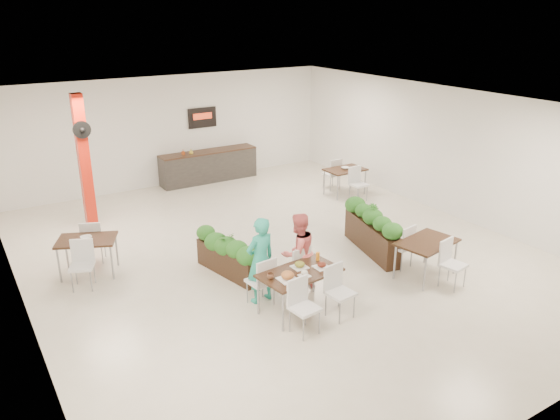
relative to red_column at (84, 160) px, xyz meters
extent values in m
plane|color=beige|center=(3.00, -3.79, -1.64)|extent=(12.00, 12.00, 0.00)
cube|color=white|center=(3.00, 2.21, -0.04)|extent=(10.00, 0.10, 3.20)
cube|color=white|center=(3.00, -9.79, -0.04)|extent=(10.00, 0.10, 3.20)
cube|color=white|center=(-2.00, -3.79, -0.04)|extent=(0.10, 12.00, 3.20)
cube|color=white|center=(8.00, -3.79, -0.04)|extent=(0.10, 12.00, 3.20)
cube|color=white|center=(3.00, -3.79, 1.56)|extent=(10.00, 12.00, 0.04)
cube|color=red|center=(0.00, 0.01, -0.04)|extent=(0.25, 0.25, 3.20)
cylinder|color=black|center=(0.00, -0.17, 0.76)|extent=(0.40, 0.06, 0.40)
sphere|color=black|center=(0.00, -0.21, 0.76)|extent=(0.12, 0.12, 0.12)
cube|color=#282623|center=(4.00, 1.86, -1.19)|extent=(3.00, 0.60, 0.90)
cube|color=black|center=(4.00, 1.86, -0.72)|extent=(3.00, 0.62, 0.04)
cube|color=black|center=(4.00, 2.17, 0.26)|extent=(0.90, 0.04, 0.60)
cube|color=red|center=(4.00, 2.14, 0.31)|extent=(0.60, 0.02, 0.18)
imported|color=#9E431A|center=(3.20, 1.86, -0.61)|extent=(0.09, 0.09, 0.19)
imported|color=gold|center=(3.45, 1.86, -0.62)|extent=(0.13, 0.13, 0.17)
cube|color=black|center=(2.07, -5.97, -0.91)|extent=(1.48, 0.95, 0.04)
cylinder|color=gray|center=(1.47, -6.38, -1.29)|extent=(0.04, 0.04, 0.71)
cylinder|color=gray|center=(2.75, -6.23, -1.29)|extent=(0.04, 0.04, 0.71)
cylinder|color=gray|center=(1.40, -5.70, -1.29)|extent=(0.04, 0.04, 0.71)
cylinder|color=gray|center=(2.67, -5.56, -1.29)|extent=(0.04, 0.04, 0.71)
cube|color=white|center=(1.61, -5.42, -1.19)|extent=(0.46, 0.46, 0.05)
cube|color=white|center=(1.63, -5.60, -0.94)|extent=(0.42, 0.09, 0.45)
cylinder|color=gray|center=(1.76, -5.23, -1.43)|extent=(0.02, 0.02, 0.43)
cylinder|color=gray|center=(1.42, -5.27, -1.43)|extent=(0.02, 0.02, 0.43)
cylinder|color=gray|center=(1.80, -5.57, -1.43)|extent=(0.02, 0.02, 0.43)
cylinder|color=gray|center=(1.46, -5.60, -1.43)|extent=(0.02, 0.02, 0.43)
cube|color=white|center=(2.40, -5.33, -1.19)|extent=(0.46, 0.46, 0.05)
cube|color=white|center=(2.42, -5.51, -0.94)|extent=(0.42, 0.09, 0.45)
cylinder|color=gray|center=(2.55, -5.14, -1.43)|extent=(0.02, 0.02, 0.43)
cylinder|color=gray|center=(2.21, -5.18, -1.43)|extent=(0.02, 0.02, 0.43)
cylinder|color=gray|center=(2.59, -5.48, -1.43)|extent=(0.02, 0.02, 0.43)
cylinder|color=gray|center=(2.25, -5.51, -1.43)|extent=(0.02, 0.02, 0.43)
cube|color=white|center=(1.74, -6.61, -1.19)|extent=(0.46, 0.46, 0.05)
cube|color=white|center=(1.72, -6.42, -0.94)|extent=(0.42, 0.09, 0.45)
cylinder|color=gray|center=(1.59, -6.80, -1.43)|extent=(0.02, 0.02, 0.43)
cylinder|color=gray|center=(1.93, -6.76, -1.43)|extent=(0.02, 0.02, 0.43)
cylinder|color=gray|center=(1.55, -6.46, -1.43)|extent=(0.02, 0.02, 0.43)
cylinder|color=gray|center=(1.89, -6.42, -1.43)|extent=(0.02, 0.02, 0.43)
cube|color=white|center=(2.54, -6.52, -1.19)|extent=(0.46, 0.46, 0.05)
cube|color=white|center=(2.52, -6.33, -0.94)|extent=(0.42, 0.09, 0.45)
cylinder|color=gray|center=(2.39, -6.71, -1.43)|extent=(0.02, 0.02, 0.43)
cylinder|color=gray|center=(2.73, -6.67, -1.43)|extent=(0.02, 0.02, 0.43)
cylinder|color=gray|center=(2.35, -6.37, -1.43)|extent=(0.02, 0.02, 0.43)
cylinder|color=gray|center=(2.69, -6.33, -1.43)|extent=(0.02, 0.02, 0.43)
cube|color=white|center=(1.74, -6.11, -0.89)|extent=(0.33, 0.33, 0.01)
ellipsoid|color=#9C5527|center=(1.74, -6.11, -0.81)|extent=(0.22, 0.22, 0.13)
cube|color=white|center=(2.16, -5.84, -0.89)|extent=(0.29, 0.29, 0.01)
ellipsoid|color=#C48322|center=(2.16, -5.84, -0.82)|extent=(0.18, 0.18, 0.11)
cube|color=white|center=(2.48, -6.04, -0.89)|extent=(0.29, 0.29, 0.01)
ellipsoid|color=#4A1E0E|center=(2.48, -6.04, -0.83)|extent=(0.16, 0.16, 0.10)
cube|color=white|center=(2.04, -6.15, -0.89)|extent=(0.20, 0.20, 0.01)
ellipsoid|color=white|center=(2.04, -6.15, -0.84)|extent=(0.12, 0.12, 0.07)
cylinder|color=orange|center=(2.60, -5.76, -0.82)|extent=(0.07, 0.07, 0.15)
imported|color=brown|center=(1.51, -5.93, -0.84)|extent=(0.12, 0.12, 0.10)
imported|color=teal|center=(1.67, -5.32, -0.84)|extent=(0.63, 0.45, 1.61)
imported|color=#FA706F|center=(2.47, -5.32, -0.88)|extent=(0.80, 0.66, 1.52)
cube|color=black|center=(1.62, -4.06, -1.37)|extent=(0.59, 1.66, 0.55)
ellipsoid|color=#21601B|center=(1.75, -4.72, -0.98)|extent=(0.40, 0.40, 0.32)
ellipsoid|color=#21601B|center=(1.69, -4.39, -0.98)|extent=(0.40, 0.40, 0.32)
ellipsoid|color=#21601B|center=(1.62, -4.06, -0.98)|extent=(0.40, 0.40, 0.32)
ellipsoid|color=#21601B|center=(1.56, -3.74, -0.98)|extent=(0.40, 0.40, 0.32)
ellipsoid|color=#21601B|center=(1.49, -3.41, -0.98)|extent=(0.40, 0.40, 0.32)
imported|color=#21601B|center=(1.62, -4.06, -0.92)|extent=(0.32, 0.28, 0.36)
cube|color=black|center=(4.76, -4.75, -1.31)|extent=(0.79, 2.02, 0.66)
ellipsoid|color=#21601B|center=(4.57, -5.58, -0.86)|extent=(0.40, 0.40, 0.32)
ellipsoid|color=#21601B|center=(4.66, -5.16, -0.86)|extent=(0.40, 0.40, 0.32)
ellipsoid|color=#21601B|center=(4.76, -4.75, -0.86)|extent=(0.40, 0.40, 0.32)
ellipsoid|color=#21601B|center=(4.86, -4.34, -0.86)|extent=(0.40, 0.40, 0.32)
ellipsoid|color=#21601B|center=(4.96, -3.93, -0.86)|extent=(0.40, 0.40, 0.32)
imported|color=#21601B|center=(4.76, -4.75, -0.76)|extent=(0.24, 0.24, 0.43)
cube|color=black|center=(-0.68, -2.59, -0.91)|extent=(1.31, 1.13, 0.04)
cylinder|color=gray|center=(-1.26, -2.67, -1.29)|extent=(0.04, 0.04, 0.71)
cylinder|color=gray|center=(-0.36, -3.07, -1.29)|extent=(0.04, 0.04, 0.71)
cylinder|color=gray|center=(-1.00, -2.10, -1.29)|extent=(0.04, 0.04, 0.71)
cylinder|color=gray|center=(-0.10, -2.51, -1.29)|extent=(0.04, 0.04, 0.71)
cube|color=white|center=(-0.43, -2.04, -1.19)|extent=(0.56, 0.56, 0.05)
cube|color=white|center=(-0.51, -2.22, -0.94)|extent=(0.40, 0.21, 0.45)
cylinder|color=gray|center=(-0.21, -1.96, -1.43)|extent=(0.02, 0.02, 0.43)
cylinder|color=gray|center=(-0.52, -1.82, -1.43)|extent=(0.02, 0.02, 0.43)
cylinder|color=gray|center=(-0.35, -2.27, -1.43)|extent=(0.02, 0.02, 0.43)
cylinder|color=gray|center=(-0.66, -2.13, -1.43)|extent=(0.02, 0.02, 0.43)
cube|color=white|center=(-0.93, -3.14, -1.19)|extent=(0.56, 0.56, 0.05)
cube|color=white|center=(-0.85, -2.96, -0.94)|extent=(0.40, 0.21, 0.45)
cylinder|color=gray|center=(-1.16, -3.22, -1.43)|extent=(0.02, 0.02, 0.43)
cylinder|color=gray|center=(-0.85, -3.36, -1.43)|extent=(0.02, 0.02, 0.43)
cylinder|color=gray|center=(-1.02, -2.91, -1.43)|extent=(0.02, 0.02, 0.43)
cylinder|color=gray|center=(-0.71, -3.05, -1.43)|extent=(0.02, 0.02, 0.43)
imported|color=white|center=(-0.68, -2.59, -0.87)|extent=(0.22, 0.22, 0.05)
cube|color=black|center=(6.71, -1.36, -0.91)|extent=(1.11, 0.75, 0.04)
cylinder|color=gray|center=(6.22, -1.67, -1.29)|extent=(0.04, 0.04, 0.71)
cylinder|color=gray|center=(7.21, -1.66, -1.29)|extent=(0.04, 0.04, 0.71)
cylinder|color=gray|center=(6.21, -1.06, -1.29)|extent=(0.04, 0.04, 0.71)
cylinder|color=gray|center=(7.20, -1.05, -1.29)|extent=(0.04, 0.04, 0.71)
cube|color=white|center=(6.70, -0.76, -1.19)|extent=(0.42, 0.42, 0.05)
cube|color=white|center=(6.71, -0.95, -0.94)|extent=(0.42, 0.04, 0.45)
cylinder|color=gray|center=(6.87, -0.59, -1.43)|extent=(0.02, 0.02, 0.43)
cylinder|color=gray|center=(6.53, -0.59, -1.43)|extent=(0.02, 0.02, 0.43)
cylinder|color=gray|center=(6.88, -0.93, -1.43)|extent=(0.02, 0.02, 0.43)
cylinder|color=gray|center=(6.54, -0.93, -1.43)|extent=(0.02, 0.02, 0.43)
cube|color=white|center=(6.72, -1.96, -1.19)|extent=(0.42, 0.42, 0.05)
cube|color=white|center=(6.71, -1.77, -0.94)|extent=(0.42, 0.04, 0.45)
cylinder|color=gray|center=(6.55, -2.13, -1.43)|extent=(0.02, 0.02, 0.43)
cylinder|color=gray|center=(6.89, -2.13, -1.43)|extent=(0.02, 0.02, 0.43)
cylinder|color=gray|center=(6.54, -1.79, -1.43)|extent=(0.02, 0.02, 0.43)
cylinder|color=gray|center=(6.88, -1.79, -1.43)|extent=(0.02, 0.02, 0.43)
imported|color=white|center=(6.71, -1.36, -0.87)|extent=(0.22, 0.22, 0.05)
cube|color=black|center=(4.89, -6.20, -0.91)|extent=(1.32, 1.00, 0.04)
cylinder|color=gray|center=(4.43, -6.63, -1.29)|extent=(0.04, 0.04, 0.71)
cylinder|color=gray|center=(5.48, -6.43, -1.29)|extent=(0.04, 0.04, 0.71)
cylinder|color=gray|center=(4.30, -5.97, -1.29)|extent=(0.04, 0.04, 0.71)
cylinder|color=gray|center=(5.35, -5.77, -1.29)|extent=(0.04, 0.04, 0.71)
cube|color=white|center=(4.78, -5.61, -1.19)|extent=(0.49, 0.49, 0.05)
cube|color=white|center=(4.81, -5.79, -0.94)|extent=(0.42, 0.12, 0.45)
cylinder|color=gray|center=(4.91, -5.41, -1.43)|extent=(0.02, 0.02, 0.43)
cylinder|color=gray|center=(4.58, -5.47, -1.43)|extent=(0.02, 0.02, 0.43)
cylinder|color=gray|center=(4.98, -5.74, -1.43)|extent=(0.02, 0.02, 0.43)
cylinder|color=gray|center=(4.64, -5.81, -1.43)|extent=(0.02, 0.02, 0.43)
cube|color=white|center=(5.00, -6.79, -1.19)|extent=(0.49, 0.49, 0.05)
cube|color=white|center=(4.97, -6.60, -0.94)|extent=(0.42, 0.12, 0.45)
cylinder|color=gray|center=(4.87, -6.99, -1.43)|extent=(0.02, 0.02, 0.43)
cylinder|color=gray|center=(5.20, -6.92, -1.43)|extent=(0.02, 0.02, 0.43)
cylinder|color=gray|center=(4.80, -6.65, -1.43)|extent=(0.02, 0.02, 0.43)
cylinder|color=gray|center=(5.14, -6.59, -1.43)|extent=(0.02, 0.02, 0.43)
camera|label=1|loc=(-2.65, -12.90, 3.34)|focal=35.00mm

